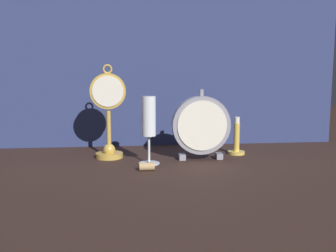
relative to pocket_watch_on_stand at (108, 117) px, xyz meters
name	(u,v)px	position (x,y,z in m)	size (l,w,h in m)	color
ground_plane	(171,166)	(0.18, -0.13, -0.13)	(4.00, 4.00, 0.00)	black
fabric_backdrop_drape	(161,50)	(0.18, 0.20, 0.22)	(1.33, 0.01, 0.70)	navy
pocket_watch_on_stand	(108,117)	(0.00, 0.00, 0.00)	(0.11, 0.09, 0.30)	gold
mantel_clock_silver	(201,125)	(0.29, -0.05, -0.02)	(0.18, 0.04, 0.22)	gray
champagne_flute	(149,122)	(0.12, -0.09, -0.01)	(0.06, 0.06, 0.20)	silver
brass_candlestick	(236,142)	(0.42, 0.01, -0.09)	(0.06, 0.06, 0.12)	gold
wine_cork	(147,167)	(0.11, -0.17, -0.12)	(0.02, 0.02, 0.04)	tan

